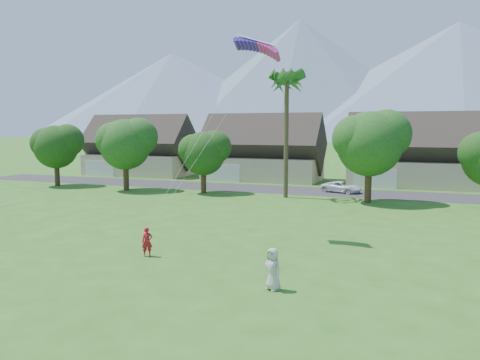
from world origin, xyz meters
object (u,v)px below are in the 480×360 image
at_px(watcher, 273,269).
at_px(parafoil_kite, 258,46).
at_px(parked_car, 341,187).
at_px(kite_flyer, 147,242).

relative_size(watcher, parafoil_kite, 0.61).
distance_m(parked_car, parafoil_kite, 25.22).
bearing_deg(kite_flyer, watcher, -57.90).
height_order(kite_flyer, parafoil_kite, parafoil_kite).
bearing_deg(kite_flyer, parafoil_kite, 18.24).
height_order(kite_flyer, watcher, watcher).
xyz_separation_m(kite_flyer, watcher, (7.89, -2.70, 0.13)).
bearing_deg(kite_flyer, parked_car, 38.76).
xyz_separation_m(watcher, parafoil_kite, (-3.71, 9.20, 11.03)).
relative_size(parked_car, parafoil_kite, 1.40).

